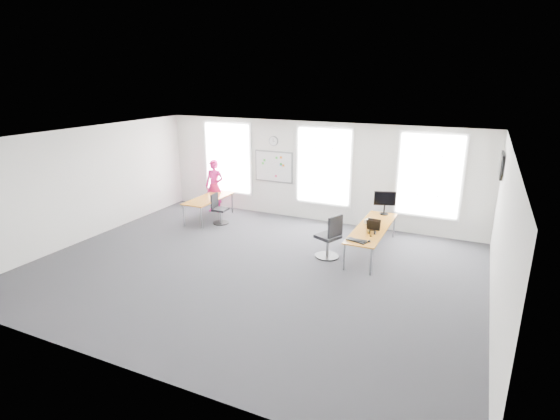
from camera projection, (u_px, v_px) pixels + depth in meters
The scene contains 24 objects.
floor at pixel (252, 268), 10.10m from camera, with size 10.00×10.00×0.00m, color #2A292F.
ceiling at pixel (250, 138), 9.22m from camera, with size 10.00×10.00×0.00m, color silver.
wall_back at pixel (314, 172), 13.13m from camera, with size 10.00×10.00×0.00m, color white.
wall_front at pixel (116, 279), 6.19m from camera, with size 10.00×10.00×0.00m, color white.
wall_left at pixel (87, 184), 11.67m from camera, with size 10.00×10.00×0.00m, color white.
wall_right at pixel (502, 241), 7.65m from camera, with size 10.00×10.00×0.00m, color white.
window_left at pixel (228, 158), 14.25m from camera, with size 1.60×0.06×2.20m, color white.
window_mid at pixel (324, 166), 12.92m from camera, with size 1.60×0.06×2.20m, color white.
window_right at pixel (429, 176), 11.71m from camera, with size 1.60×0.06×2.20m, color white.
desk_right at pixel (372, 229), 10.85m from camera, with size 0.74×2.76×0.67m.
desk_left at pixel (209, 200), 13.42m from camera, with size 0.74×1.86×0.68m.
chair_right at pixel (330, 239), 10.56m from camera, with size 0.66×0.66×1.10m.
chair_left at pixel (219, 210), 13.10m from camera, with size 0.48×0.48×0.91m.
person at pixel (215, 186), 14.11m from camera, with size 0.62×0.41×1.71m, color #C71767.
whiteboard at pixel (274, 167), 13.63m from camera, with size 1.20×0.03×0.90m, color white.
wall_clock at pixel (274, 141), 13.39m from camera, with size 0.30×0.30×0.04m, color gray.
tv at pixel (502, 165), 10.03m from camera, with size 0.06×0.90×0.55m, color black.
keyboard at pixel (357, 241), 9.90m from camera, with size 0.48×0.17×0.02m, color black.
mouse at pixel (369, 241), 9.85m from camera, with size 0.07×0.11×0.04m, color black.
lens_cap at pixel (371, 236), 10.21m from camera, with size 0.07×0.07×0.01m, color black.
headphones at pixel (372, 232), 10.34m from camera, with size 0.18×0.10×0.11m.
laptop_sleeve at pixel (373, 225), 10.59m from camera, with size 0.34×0.21×0.27m.
paper_stack at pixel (371, 222), 11.08m from camera, with size 0.30×0.23×0.10m, color beige.
monitor at pixel (385, 201), 11.71m from camera, with size 0.56×0.25×0.64m.
Camera 1 is at (4.48, -8.12, 4.26)m, focal length 28.00 mm.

